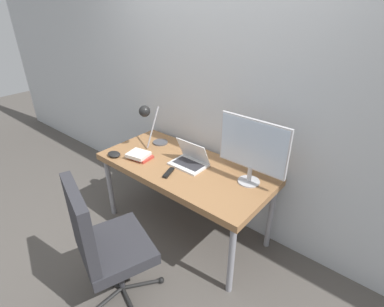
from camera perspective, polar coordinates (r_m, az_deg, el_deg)
name	(u,v)px	position (r m, az deg, el deg)	size (l,w,h in m)	color
ground_plane	(158,249)	(2.91, -6.44, -17.64)	(12.00, 12.00, 0.00)	#514C47
wall_back	(215,91)	(2.75, 4.48, 11.74)	(8.00, 0.05, 2.60)	silver
desk	(184,171)	(2.69, -1.52, -3.42)	(1.59, 0.75, 0.72)	#996B42
laptop	(190,160)	(2.65, -0.39, -1.25)	(0.31, 0.22, 0.22)	silver
monitor	(253,148)	(2.33, 11.46, 1.10)	(0.58, 0.18, 0.54)	#B7B7BC
desk_lamp	(149,119)	(2.87, -8.24, 6.44)	(0.15, 0.30, 0.45)	#4C4C51
office_chair	(102,241)	(2.24, -16.74, -15.61)	(0.65, 0.64, 1.03)	black
book_stack	(139,155)	(2.81, -9.99, -0.36)	(0.22, 0.19, 0.06)	#B2382D
tv_remote	(169,173)	(2.55, -4.50, -3.68)	(0.09, 0.16, 0.02)	black
game_controller	(114,154)	(2.90, -14.63, -0.13)	(0.14, 0.10, 0.04)	black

